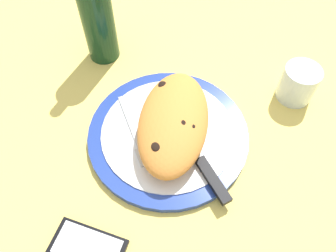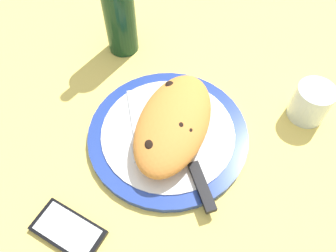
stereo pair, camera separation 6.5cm
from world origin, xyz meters
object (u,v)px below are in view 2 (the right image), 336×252
Objects in this scene: water_glass at (310,104)px; fork at (135,131)px; plate at (168,134)px; knife at (196,172)px; wine_bottle at (118,5)px; calzone at (173,123)px; smartphone at (68,230)px.

fork is at bearing -78.12° from water_glass.
plate is 29.99cm from water_glass.
fork is 0.79× the size of knife.
knife is 40.26cm from wine_bottle.
water_glass is at bearing 66.13° from wine_bottle.
fork is 36.43cm from water_glass.
fork is 0.57× the size of wine_bottle.
wine_bottle is (-25.60, -13.42, 7.29)cm from calzone.
wine_bottle is (-25.79, -5.72, 10.37)cm from fork.
plate is 4.35cm from calzone.
knife is at bearing 117.53° from smartphone.
knife is at bearing 32.37° from plate.
wine_bottle is at bearing -113.87° from water_glass.
wine_bottle is at bearing -167.49° from fork.
fork reaches higher than plate.
knife is 0.71× the size of wine_bottle.
calzone reaches higher than smartphone.
smartphone is 0.45× the size of wine_bottle.
fork is at bearing 154.81° from smartphone.
water_glass is at bearing 104.67° from calzone.
plate is at bearing -147.63° from knife.
plate is 6.74cm from fork.
water_glass is 46.08cm from wine_bottle.
wine_bottle is (-25.53, -12.36, 11.51)cm from plate.
knife reaches higher than fork.
wine_bottle is at bearing -152.33° from calzone.
wine_bottle reaches higher than fork.
calzone is 1.97× the size of smartphone.
knife is 1.57× the size of smartphone.
smartphone is (20.37, -16.10, -0.30)cm from plate.
calzone is 1.58× the size of fork.
plate is 10.76cm from knife.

